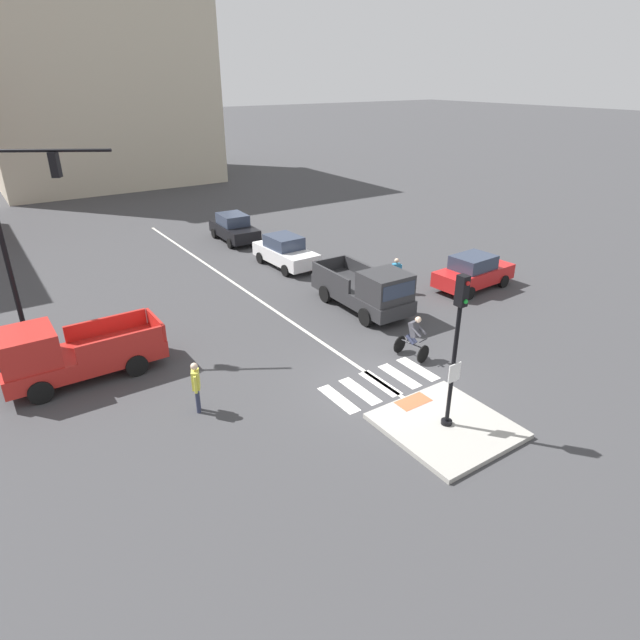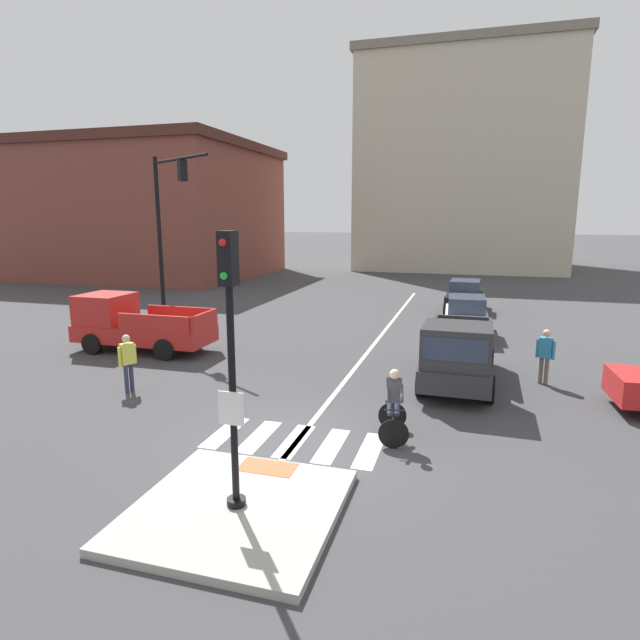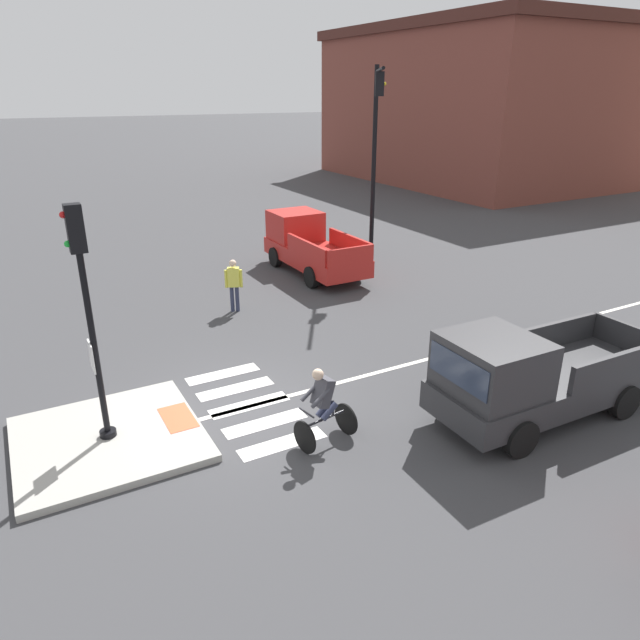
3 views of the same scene
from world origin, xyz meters
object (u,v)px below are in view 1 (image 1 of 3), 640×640
at_px(pickup_truck_charcoal_eastbound_mid, 368,290).
at_px(pickup_truck_red_cross_left, 68,354).
at_px(signal_pole, 457,339).
at_px(traffic_light_mast, 19,224).
at_px(cyclist, 414,336).
at_px(car_red_cross_right, 473,272).
at_px(car_white_eastbound_far, 285,252).
at_px(pedestrian_at_curb_left, 196,383).
at_px(pedestrian_waiting_far_side, 396,273).
at_px(car_black_eastbound_distant, 234,228).

bearing_deg(pickup_truck_charcoal_eastbound_mid, pickup_truck_red_cross_left, 174.95).
xyz_separation_m(signal_pole, traffic_light_mast, (-8.70, 12.00, 1.82)).
distance_m(traffic_light_mast, pickup_truck_red_cross_left, 4.85).
bearing_deg(cyclist, pickup_truck_charcoal_eastbound_mid, 73.39).
bearing_deg(car_red_cross_right, car_white_eastbound_far, 126.72).
height_order(signal_pole, car_red_cross_right, signal_pole).
relative_size(traffic_light_mast, pedestrian_at_curb_left, 4.41).
bearing_deg(pedestrian_at_curb_left, pickup_truck_red_cross_left, 124.23).
relative_size(traffic_light_mast, pickup_truck_charcoal_eastbound_mid, 1.43).
bearing_deg(car_red_cross_right, traffic_light_mast, 165.22).
relative_size(car_white_eastbound_far, pedestrian_at_curb_left, 2.49).
height_order(car_white_eastbound_far, pedestrian_waiting_far_side, pedestrian_waiting_far_side).
relative_size(car_white_eastbound_far, pedestrian_waiting_far_side, 2.49).
bearing_deg(pickup_truck_charcoal_eastbound_mid, car_black_eastbound_distant, 90.24).
bearing_deg(car_red_cross_right, pickup_truck_red_cross_left, 174.63).
relative_size(traffic_light_mast, pickup_truck_red_cross_left, 1.44).
height_order(traffic_light_mast, pedestrian_at_curb_left, traffic_light_mast).
relative_size(signal_pole, cyclist, 2.72).
bearing_deg(car_black_eastbound_distant, cyclist, -93.99).
relative_size(signal_pole, car_red_cross_right, 1.09).
bearing_deg(car_red_cross_right, pickup_truck_charcoal_eastbound_mid, 173.98).
bearing_deg(cyclist, traffic_light_mast, 142.42).
bearing_deg(cyclist, car_red_cross_right, 26.54).
relative_size(car_red_cross_right, cyclist, 2.49).
bearing_deg(cyclist, signal_pole, -119.43).
bearing_deg(car_white_eastbound_far, traffic_light_mast, -166.09).
xyz_separation_m(traffic_light_mast, pickup_truck_charcoal_eastbound_mid, (12.04, -4.11, -3.74)).
bearing_deg(traffic_light_mast, pickup_truck_red_cross_left, -84.68).
bearing_deg(pedestrian_waiting_far_side, pickup_truck_red_cross_left, 179.90).
xyz_separation_m(pickup_truck_charcoal_eastbound_mid, cyclist, (-1.25, -4.19, -0.11)).
relative_size(car_white_eastbound_far, car_red_cross_right, 0.99).
bearing_deg(traffic_light_mast, car_red_cross_right, -14.78).
bearing_deg(car_red_cross_right, pedestrian_waiting_far_side, 154.47).
height_order(car_white_eastbound_far, pickup_truck_red_cross_left, pickup_truck_red_cross_left).
distance_m(pickup_truck_charcoal_eastbound_mid, pedestrian_at_curb_left, 9.47).
distance_m(signal_pole, cyclist, 4.71).
height_order(traffic_light_mast, cyclist, traffic_light_mast).
bearing_deg(pickup_truck_red_cross_left, car_white_eastbound_far, 27.13).
bearing_deg(car_red_cross_right, signal_pole, -141.78).
relative_size(car_red_cross_right, pedestrian_waiting_far_side, 2.51).
xyz_separation_m(traffic_light_mast, car_red_cross_right, (17.93, -4.73, -3.90)).
bearing_deg(pickup_truck_charcoal_eastbound_mid, pedestrian_at_curb_left, -161.16).
relative_size(traffic_light_mast, car_black_eastbound_distant, 1.76).
bearing_deg(signal_pole, traffic_light_mast, 125.94).
height_order(cyclist, pedestrian_at_curb_left, cyclist).
xyz_separation_m(car_red_cross_right, cyclist, (-7.15, -3.57, 0.06)).
xyz_separation_m(car_white_eastbound_far, car_black_eastbound_distant, (-0.17, 5.85, 0.00)).
bearing_deg(car_white_eastbound_far, signal_pole, -102.97).
bearing_deg(pedestrian_at_curb_left, traffic_light_mast, 113.20).
relative_size(pickup_truck_charcoal_eastbound_mid, cyclist, 3.06).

